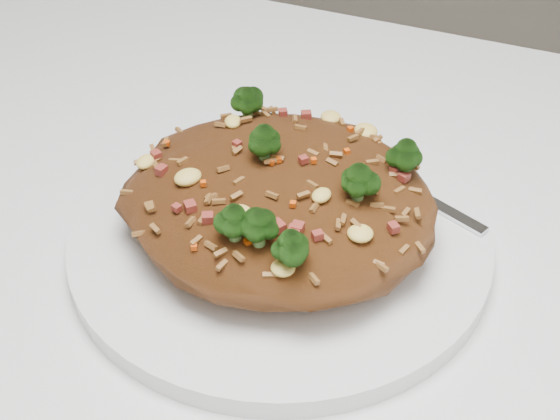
# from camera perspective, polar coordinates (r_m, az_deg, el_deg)

# --- Properties ---
(plate) EXTENTS (0.26, 0.26, 0.01)m
(plate) POSITION_cam_1_polar(r_m,az_deg,el_deg) (0.49, 0.00, -1.99)
(plate) COLOR white
(plate) RESTS_ON dining_table
(fried_rice) EXTENTS (0.19, 0.17, 0.07)m
(fried_rice) POSITION_cam_1_polar(r_m,az_deg,el_deg) (0.46, 0.04, 1.49)
(fried_rice) COLOR brown
(fried_rice) RESTS_ON plate
(fork) EXTENTS (0.16, 0.08, 0.00)m
(fork) POSITION_cam_1_polar(r_m,az_deg,el_deg) (0.52, 8.17, 2.19)
(fork) COLOR silver
(fork) RESTS_ON plate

